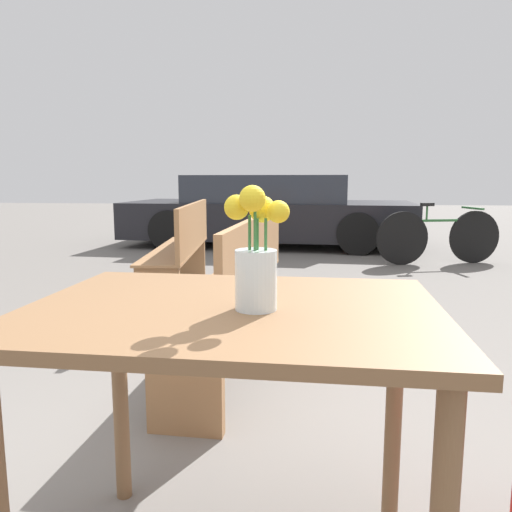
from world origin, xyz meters
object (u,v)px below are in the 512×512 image
object	(u,v)px
table_front	(233,348)
bench_middle	(243,280)
bicycle	(439,236)
parked_car	(269,211)
bench_near	(184,246)
flower_vase	(256,262)

from	to	relation	value
table_front	bench_middle	xyz separation A→B (m)	(-0.20, 1.66, -0.17)
bicycle	parked_car	xyz separation A→B (m)	(-2.26, 1.62, 0.19)
bench_near	parked_car	world-z (taller)	parked_car
bicycle	table_front	bearing A→B (deg)	-109.01
bench_near	bench_middle	xyz separation A→B (m)	(0.72, -1.46, 0.01)
table_front	bench_middle	bearing A→B (deg)	96.79
flower_vase	parked_car	world-z (taller)	parked_car
bench_near	bicycle	world-z (taller)	bench_near
flower_vase	bench_near	bearing A→B (deg)	107.11
flower_vase	bench_middle	world-z (taller)	flower_vase
bench_near	bench_middle	size ratio (longest dim) A/B	0.92
bench_near	parked_car	bearing A→B (deg)	83.04
table_front	bicycle	bearing A→B (deg)	70.99
bicycle	bench_near	bearing A→B (deg)	-142.10
bench_middle	parked_car	xyz separation A→B (m)	(-0.26, 5.20, 0.07)
bench_middle	bicycle	world-z (taller)	bench_middle
bench_middle	bicycle	xyz separation A→B (m)	(2.00, 3.58, -0.13)
parked_car	table_front	bearing A→B (deg)	-86.18
bench_middle	parked_car	size ratio (longest dim) A/B	0.43
parked_car	bench_near	bearing A→B (deg)	-96.96
bicycle	parked_car	distance (m)	2.79
flower_vase	bicycle	bearing A→B (deg)	71.69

